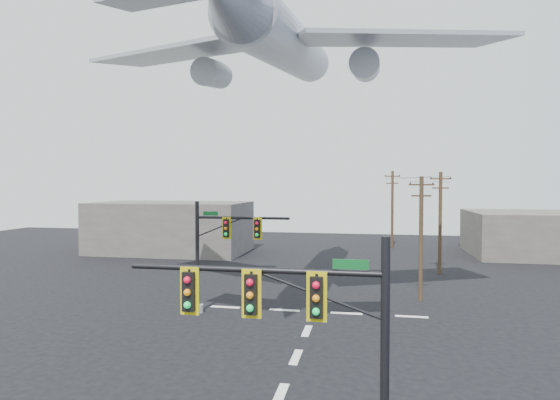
% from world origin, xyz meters
% --- Properties ---
extents(ground, '(120.00, 120.00, 0.00)m').
position_xyz_m(ground, '(0.00, 0.00, 0.00)').
color(ground, black).
rests_on(ground, ground).
extents(lane_markings, '(14.00, 21.20, 0.01)m').
position_xyz_m(lane_markings, '(0.00, 5.33, 0.01)').
color(lane_markings, white).
rests_on(lane_markings, ground).
extents(signal_mast_near, '(7.36, 0.76, 6.88)m').
position_xyz_m(signal_mast_near, '(1.99, -5.50, 3.92)').
color(signal_mast_near, gray).
rests_on(signal_mast_near, ground).
extents(signal_mast_far, '(6.31, 0.78, 7.12)m').
position_xyz_m(signal_mast_far, '(-6.08, 10.39, 3.79)').
color(signal_mast_far, gray).
rests_on(signal_mast_far, ground).
extents(utility_pole_a, '(1.75, 0.33, 8.74)m').
position_xyz_m(utility_pole_a, '(6.96, 16.20, 4.57)').
color(utility_pole_a, '#46301E').
rests_on(utility_pole_a, ground).
extents(utility_pole_b, '(1.89, 0.31, 9.30)m').
position_xyz_m(utility_pole_b, '(9.74, 26.67, 4.87)').
color(utility_pole_b, '#46301E').
rests_on(utility_pole_b, ground).
extents(utility_pole_c, '(1.99, 0.61, 9.85)m').
position_xyz_m(utility_pole_c, '(6.32, 43.57, 5.16)').
color(utility_pole_c, '#46301E').
rests_on(utility_pole_c, ground).
extents(power_lines, '(5.18, 27.38, 0.54)m').
position_xyz_m(power_lines, '(8.16, 29.84, 8.68)').
color(power_lines, black).
extents(airliner, '(30.05, 31.52, 8.29)m').
position_xyz_m(airliner, '(-2.32, 14.63, 17.78)').
color(airliner, '#A1A6AC').
extents(building_left, '(18.00, 10.00, 6.00)m').
position_xyz_m(building_left, '(-20.00, 35.00, 3.00)').
color(building_left, '#615D56').
rests_on(building_left, ground).
extents(building_right, '(14.00, 12.00, 5.00)m').
position_xyz_m(building_right, '(22.00, 40.00, 2.50)').
color(building_right, '#615D56').
rests_on(building_right, ground).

